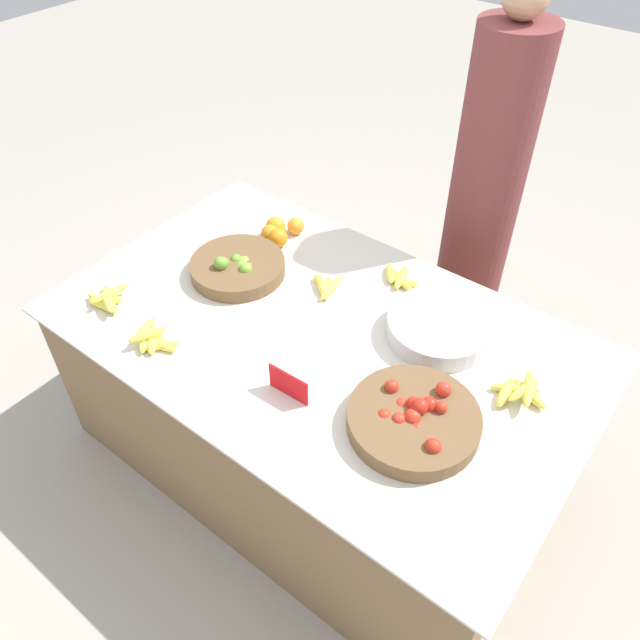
# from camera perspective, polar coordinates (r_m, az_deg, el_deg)

# --- Properties ---
(ground_plane) EXTENTS (12.00, 12.00, 0.00)m
(ground_plane) POSITION_cam_1_polar(r_m,az_deg,el_deg) (2.64, -0.00, -11.86)
(ground_plane) COLOR #ADA599
(market_table) EXTENTS (1.82, 1.11, 0.69)m
(market_table) POSITION_cam_1_polar(r_m,az_deg,el_deg) (2.37, -0.00, -7.02)
(market_table) COLOR olive
(market_table) RESTS_ON ground_plane
(lime_bowl) EXTENTS (0.35, 0.35, 0.10)m
(lime_bowl) POSITION_cam_1_polar(r_m,az_deg,el_deg) (2.35, -7.52, 4.82)
(lime_bowl) COLOR brown
(lime_bowl) RESTS_ON market_table
(tomato_basket) EXTENTS (0.39, 0.39, 0.10)m
(tomato_basket) POSITION_cam_1_polar(r_m,az_deg,el_deg) (1.84, 8.59, -8.95)
(tomato_basket) COLOR brown
(tomato_basket) RESTS_ON market_table
(orange_pile) EXTENTS (0.13, 0.18, 0.08)m
(orange_pile) POSITION_cam_1_polar(r_m,az_deg,el_deg) (2.51, -3.77, 8.11)
(orange_pile) COLOR orange
(orange_pile) RESTS_ON market_table
(metal_bowl) EXTENTS (0.35, 0.35, 0.07)m
(metal_bowl) POSITION_cam_1_polar(r_m,az_deg,el_deg) (2.12, 10.87, -0.67)
(metal_bowl) COLOR silver
(metal_bowl) RESTS_ON market_table
(price_sign) EXTENTS (0.14, 0.01, 0.10)m
(price_sign) POSITION_cam_1_polar(r_m,az_deg,el_deg) (1.89, -2.90, -5.92)
(price_sign) COLOR red
(price_sign) RESTS_ON market_table
(banana_bunch_back_center) EXTENTS (0.19, 0.13, 0.06)m
(banana_bunch_back_center) POSITION_cam_1_polar(r_m,az_deg,el_deg) (2.13, -15.10, -1.60)
(banana_bunch_back_center) COLOR #EFDB4C
(banana_bunch_back_center) RESTS_ON market_table
(banana_bunch_front_right) EXTENTS (0.18, 0.15, 0.03)m
(banana_bunch_front_right) POSITION_cam_1_polar(r_m,az_deg,el_deg) (2.32, 7.27, 3.84)
(banana_bunch_front_right) COLOR #EFDB4C
(banana_bunch_front_right) RESTS_ON market_table
(banana_bunch_middle_right) EXTENTS (0.14, 0.16, 0.04)m
(banana_bunch_middle_right) POSITION_cam_1_polar(r_m,az_deg,el_deg) (2.27, 0.56, 3.09)
(banana_bunch_middle_right) COLOR #EFDB4C
(banana_bunch_middle_right) RESTS_ON market_table
(banana_bunch_front_center) EXTENTS (0.17, 0.15, 0.06)m
(banana_bunch_front_center) POSITION_cam_1_polar(r_m,az_deg,el_deg) (2.33, -18.97, 1.74)
(banana_bunch_front_center) COLOR #EFDB4C
(banana_bunch_front_center) RESTS_ON market_table
(banana_bunch_front_left) EXTENTS (0.18, 0.18, 0.06)m
(banana_bunch_front_left) POSITION_cam_1_polar(r_m,az_deg,el_deg) (1.99, 17.84, -6.17)
(banana_bunch_front_left) COLOR #EFDB4C
(banana_bunch_front_left) RESTS_ON market_table
(vendor_person) EXTENTS (0.28, 0.28, 1.64)m
(vendor_person) POSITION_cam_1_polar(r_m,az_deg,el_deg) (2.66, 14.61, 9.94)
(vendor_person) COLOR brown
(vendor_person) RESTS_ON ground_plane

